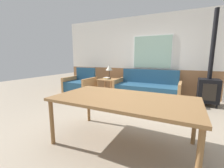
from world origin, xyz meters
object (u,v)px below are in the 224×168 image
object	(u,v)px
table_lamp	(109,68)
dining_table	(123,101)
couch	(146,90)
armchair	(80,86)
wood_stove	(209,85)
side_table	(108,81)

from	to	relation	value
table_lamp	dining_table	bearing A→B (deg)	-58.89
couch	armchair	bearing A→B (deg)	-168.86
dining_table	wood_stove	bearing A→B (deg)	63.81
armchair	table_lamp	xyz separation A→B (m)	(0.90, 0.53, 0.65)
armchair	dining_table	bearing A→B (deg)	-48.34
dining_table	wood_stove	size ratio (longest dim) A/B	0.81
side_table	table_lamp	world-z (taller)	table_lamp
dining_table	wood_stove	distance (m)	3.07
table_lamp	armchair	bearing A→B (deg)	-149.69
side_table	table_lamp	xyz separation A→B (m)	(0.01, 0.10, 0.46)
couch	wood_stove	world-z (taller)	wood_stove
wood_stove	armchair	bearing A→B (deg)	-172.93
couch	side_table	xyz separation A→B (m)	(-1.39, -0.02, 0.19)
side_table	dining_table	size ratio (longest dim) A/B	0.29
table_lamp	dining_table	xyz separation A→B (m)	(1.68, -2.79, -0.26)
armchair	wood_stove	bearing A→B (deg)	-0.06
armchair	side_table	distance (m)	1.00
table_lamp	wood_stove	world-z (taller)	wood_stove
couch	table_lamp	distance (m)	1.53
wood_stove	table_lamp	bearing A→B (deg)	179.29
side_table	couch	bearing A→B (deg)	0.99
couch	armchair	size ratio (longest dim) A/B	2.10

